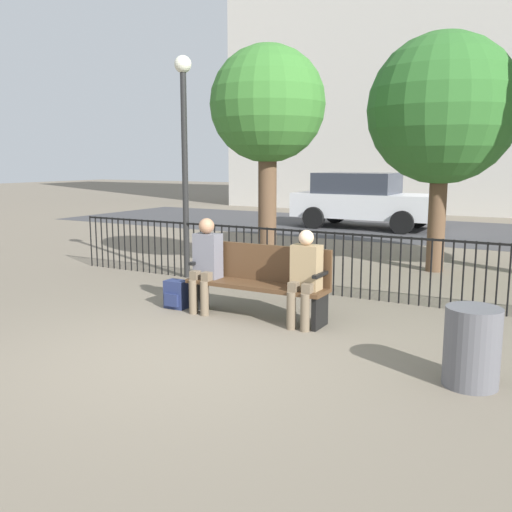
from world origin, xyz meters
TOP-DOWN VIEW (x-y plane):
  - ground_plane at (0.00, 0.00)m, footprint 80.00×80.00m
  - park_bench at (0.00, 1.72)m, footprint 1.87×0.45m
  - seated_person_0 at (-0.73, 1.60)m, footprint 0.34×0.39m
  - seated_person_1 at (0.69, 1.59)m, footprint 0.34×0.39m
  - backpack at (-1.19, 1.55)m, footprint 0.30×0.25m
  - fence_railing at (-0.02, 3.28)m, footprint 9.01×0.03m
  - tree_0 at (1.29, 5.94)m, footprint 2.59×2.59m
  - tree_1 at (-1.16, 4.10)m, footprint 1.93×1.93m
  - lamp_post at (-2.29, 3.30)m, footprint 0.28×0.28m
  - street_surface at (0.00, 12.00)m, footprint 24.00×6.00m
  - parked_car_0 at (-2.01, 11.71)m, footprint 4.20×1.94m
  - trash_bin at (2.74, 0.65)m, footprint 0.49×0.49m

SIDE VIEW (x-z plane):
  - ground_plane at x=0.00m, z-range 0.00..0.00m
  - street_surface at x=0.00m, z-range 0.00..0.01m
  - backpack at x=-1.19m, z-range 0.00..0.38m
  - trash_bin at x=2.74m, z-range 0.00..0.72m
  - park_bench at x=0.00m, z-range 0.04..0.96m
  - fence_railing at x=-0.02m, z-range 0.08..1.03m
  - seated_person_1 at x=0.69m, z-range 0.06..1.24m
  - seated_person_0 at x=-0.73m, z-range 0.07..1.31m
  - parked_car_0 at x=-2.01m, z-range 0.03..1.65m
  - lamp_post at x=-2.29m, z-range 0.59..4.25m
  - tree_0 at x=1.29m, z-range 0.76..4.91m
  - tree_1 at x=-1.16m, z-range 0.92..4.79m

